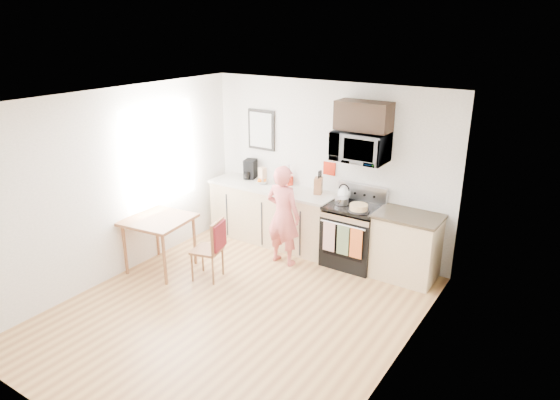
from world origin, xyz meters
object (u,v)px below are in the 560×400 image
Objects in this scene: chair at (215,242)px; cake at (359,208)px; person at (283,215)px; range at (353,236)px; microwave at (361,147)px; dining_table at (159,224)px.

cake is (1.52, 1.29, 0.41)m from chair.
cake is at bearing -160.51° from person.
person is 4.95× the size of cake.
microwave is at bearing 90.06° from range.
range is 1.32× the size of chair.
person is at bearing 48.02° from chair.
range reaches higher than dining_table.
chair is at bearing 12.00° from dining_table.
dining_table is (-2.24, -1.77, -1.06)m from microwave.
cake is at bearing -51.02° from range.
range reaches higher than chair.
microwave reaches higher than cake.
chair is at bearing -139.62° from cake.
person is at bearing -161.63° from cake.
person is at bearing -144.18° from microwave.
dining_table is 0.90m from chair.
microwave reaches higher than person.
chair is (0.87, 0.18, -0.13)m from dining_table.
range is 0.59m from cake.
cake reaches higher than dining_table.
cake is at bearing 25.91° from chair.
microwave is 2.50× the size of cake.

